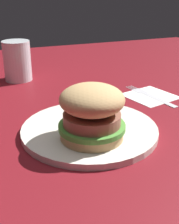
{
  "coord_description": "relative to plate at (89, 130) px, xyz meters",
  "views": [
    {
      "loc": [
        0.16,
        0.49,
        0.26
      ],
      "look_at": [
        -0.02,
        0.01,
        0.04
      ],
      "focal_mm": 48.67,
      "sensor_mm": 36.0,
      "label": 1
    }
  ],
  "objects": [
    {
      "name": "fries_pile",
      "position": [
        -0.02,
        -0.06,
        0.01
      ],
      "size": [
        0.09,
        0.11,
        0.01
      ],
      "color": "gold",
      "rests_on": "plate"
    },
    {
      "name": "sandwich",
      "position": [
        0.01,
        0.04,
        0.05
      ],
      "size": [
        0.12,
        0.12,
        0.1
      ],
      "color": "tan",
      "rests_on": "plate"
    },
    {
      "name": "fork",
      "position": [
        -0.21,
        -0.13,
        -0.0
      ],
      "size": [
        0.05,
        0.17,
        0.0
      ],
      "color": "silver",
      "rests_on": "napkin"
    },
    {
      "name": "drink_glass",
      "position": [
        0.07,
        -0.38,
        0.04
      ],
      "size": [
        0.08,
        0.08,
        0.11
      ],
      "color": "silver",
      "rests_on": "ground_plane"
    },
    {
      "name": "ground_plane",
      "position": [
        0.02,
        -0.01,
        -0.01
      ],
      "size": [
        1.6,
        1.6,
        0.0
      ],
      "primitive_type": "plane",
      "color": "maroon"
    },
    {
      "name": "napkin",
      "position": [
        -0.21,
        -0.13,
        -0.01
      ],
      "size": [
        0.13,
        0.13,
        0.0
      ],
      "primitive_type": "cube",
      "rotation": [
        0.0,
        0.0,
        0.25
      ],
      "color": "white",
      "rests_on": "ground_plane"
    },
    {
      "name": "plate",
      "position": [
        0.0,
        0.0,
        0.0
      ],
      "size": [
        0.25,
        0.25,
        0.01
      ],
      "primitive_type": "cylinder",
      "color": "silver",
      "rests_on": "ground_plane"
    }
  ]
}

